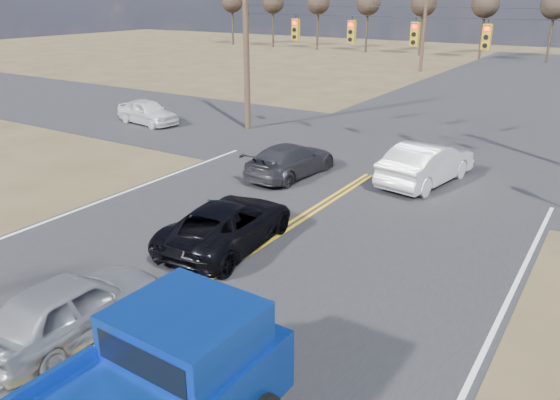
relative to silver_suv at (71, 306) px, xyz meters
The scene contains 11 objects.
ground 1.11m from the silver_suv, 19.24° to the right, with size 160.00×160.00×0.00m, color brown.
road_main 9.78m from the silver_suv, 85.30° to the left, with size 14.00×120.00×0.02m, color #28282B.
road_cross 17.75m from the silver_suv, 87.42° to the left, with size 120.00×12.00×0.02m, color #28282B.
signal_gantry 18.09m from the silver_suv, 85.75° to the left, with size 19.60×4.83×10.00m.
utility_poles 17.34m from the silver_suv, 87.26° to the left, with size 19.60×58.32×10.00m.
treeline 27.16m from the silver_suv, 88.28° to the left, with size 87.00×117.80×7.40m.
silver_suv is the anchor object (origin of this frame).
black_suv 5.40m from the silver_suv, 90.00° to the left, with size 2.24×4.87×1.35m, color black.
white_car_queue 14.32m from the silver_suv, 77.86° to the left, with size 1.72×4.92×1.62m, color white.
dgrey_car_queue 12.10m from the silver_suv, 98.96° to the left, with size 1.85×4.56×1.32m, color #333237.
cross_car_west 20.72m from the silver_suv, 131.18° to the left, with size 4.05×1.63×1.38m, color white.
Camera 1 is at (8.34, -5.75, 6.92)m, focal length 35.00 mm.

